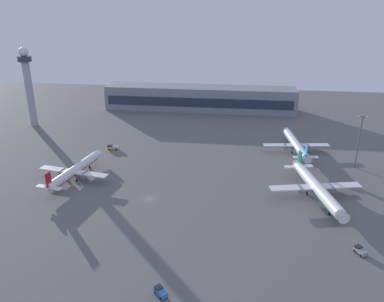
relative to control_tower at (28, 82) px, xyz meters
The scene contains 10 objects.
ground_plane 128.84m from the control_tower, 41.92° to the right, with size 416.00×416.00×0.00m, color #605E5B.
terminal_building 112.71m from the control_tower, 27.20° to the left, with size 133.33×22.40×16.40m.
control_tower is the anchor object (origin of this frame).
airplane_near_gate 176.78m from the control_tower, 25.12° to the right, with size 36.60×46.70×12.09m.
airplane_mid_apron 94.21m from the control_tower, 51.22° to the right, with size 32.48×41.54×10.69m.
airplane_taxiway_distant 160.53m from the control_tower, ahead, with size 33.78×43.27×11.10m.
cargo_loader 201.37m from the control_tower, 33.49° to the right, with size 3.67×4.58×2.25m.
fuel_truck 75.65m from the control_tower, 28.86° to the right, with size 6.33×2.48×2.35m.
maintenance_van 176.14m from the control_tower, 51.24° to the right, with size 4.32×4.31×2.25m.
apron_light_west 187.24m from the control_tower, 12.78° to the right, with size 4.80×0.90×25.12m.
Camera 1 is at (34.11, -130.51, 73.10)m, focal length 35.84 mm.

